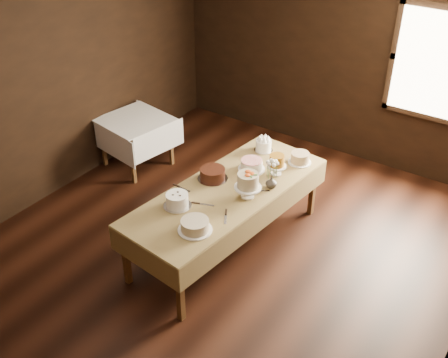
{
  "coord_description": "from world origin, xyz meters",
  "views": [
    {
      "loc": [
        2.68,
        -3.69,
        4.02
      ],
      "look_at": [
        0.0,
        0.2,
        0.95
      ],
      "focal_mm": 43.42,
      "sensor_mm": 36.0,
      "label": 1
    }
  ],
  "objects_px": {
    "cake_lattice": "(252,165)",
    "cake_server_b": "(226,219)",
    "cake_server_d": "(263,191)",
    "display_table": "(227,194)",
    "cake_caramel": "(276,166)",
    "cake_server_c": "(240,178)",
    "cake_speckled": "(300,158)",
    "cake_flowers": "(248,187)",
    "flower_vase": "(271,182)",
    "cake_meringue": "(264,146)",
    "cake_server_a": "(207,205)",
    "cake_chocolate": "(213,174)",
    "cake_cream": "(195,226)",
    "side_table": "(135,125)",
    "cake_server_e": "(185,189)",
    "cake_swirl": "(177,201)"
  },
  "relations": [
    {
      "from": "cake_cream",
      "to": "flower_vase",
      "type": "bearing_deg",
      "value": 77.92
    },
    {
      "from": "side_table",
      "to": "cake_lattice",
      "type": "distance_m",
      "value": 2.05
    },
    {
      "from": "side_table",
      "to": "cake_meringue",
      "type": "relative_size",
      "value": 3.71
    },
    {
      "from": "cake_chocolate",
      "to": "cake_server_c",
      "type": "bearing_deg",
      "value": 35.96
    },
    {
      "from": "cake_meringue",
      "to": "cake_caramel",
      "type": "relative_size",
      "value": 1.03
    },
    {
      "from": "cake_caramel",
      "to": "cake_server_c",
      "type": "distance_m",
      "value": 0.43
    },
    {
      "from": "cake_caramel",
      "to": "cake_server_c",
      "type": "relative_size",
      "value": 1.06
    },
    {
      "from": "cake_speckled",
      "to": "cake_server_b",
      "type": "height_order",
      "value": "cake_speckled"
    },
    {
      "from": "side_table",
      "to": "cake_server_c",
      "type": "xyz_separation_m",
      "value": [
        2.02,
        -0.49,
        0.13
      ]
    },
    {
      "from": "cake_meringue",
      "to": "cake_flowers",
      "type": "relative_size",
      "value": 0.9
    },
    {
      "from": "cake_flowers",
      "to": "cake_chocolate",
      "type": "bearing_deg",
      "value": 172.19
    },
    {
      "from": "side_table",
      "to": "cake_caramel",
      "type": "xyz_separation_m",
      "value": [
        2.31,
        -0.18,
        0.24
      ]
    },
    {
      "from": "cake_server_d",
      "to": "display_table",
      "type": "bearing_deg",
      "value": 178.55
    },
    {
      "from": "cake_lattice",
      "to": "cake_server_c",
      "type": "relative_size",
      "value": 1.4
    },
    {
      "from": "cake_server_e",
      "to": "flower_vase",
      "type": "distance_m",
      "value": 0.93
    },
    {
      "from": "display_table",
      "to": "side_table",
      "type": "distance_m",
      "value": 2.17
    },
    {
      "from": "cake_server_b",
      "to": "cake_chocolate",
      "type": "bearing_deg",
      "value": -166.49
    },
    {
      "from": "cake_server_c",
      "to": "cake_server_e",
      "type": "bearing_deg",
      "value": 125.19
    },
    {
      "from": "cake_flowers",
      "to": "cake_cream",
      "type": "relative_size",
      "value": 0.87
    },
    {
      "from": "cake_cream",
      "to": "cake_server_b",
      "type": "distance_m",
      "value": 0.34
    },
    {
      "from": "display_table",
      "to": "cake_speckled",
      "type": "xyz_separation_m",
      "value": [
        0.37,
        0.94,
        0.12
      ]
    },
    {
      "from": "cake_meringue",
      "to": "cake_server_b",
      "type": "bearing_deg",
      "value": -73.96
    },
    {
      "from": "cake_caramel",
      "to": "cake_server_a",
      "type": "xyz_separation_m",
      "value": [
        -0.29,
        -0.92,
        -0.11
      ]
    },
    {
      "from": "cake_lattice",
      "to": "cake_server_b",
      "type": "relative_size",
      "value": 1.4
    },
    {
      "from": "cake_meringue",
      "to": "cake_server_d",
      "type": "bearing_deg",
      "value": -59.42
    },
    {
      "from": "cake_swirl",
      "to": "cake_server_a",
      "type": "distance_m",
      "value": 0.31
    },
    {
      "from": "cake_server_c",
      "to": "display_table",
      "type": "bearing_deg",
      "value": 162.85
    },
    {
      "from": "side_table",
      "to": "cake_swirl",
      "type": "distance_m",
      "value": 2.21
    },
    {
      "from": "cake_cream",
      "to": "side_table",
      "type": "bearing_deg",
      "value": 145.23
    },
    {
      "from": "display_table",
      "to": "cake_flowers",
      "type": "distance_m",
      "value": 0.31
    },
    {
      "from": "cake_server_e",
      "to": "flower_vase",
      "type": "bearing_deg",
      "value": 40.2
    },
    {
      "from": "cake_server_a",
      "to": "cake_server_e",
      "type": "xyz_separation_m",
      "value": [
        -0.36,
        0.09,
        0.0
      ]
    },
    {
      "from": "cake_meringue",
      "to": "cake_server_a",
      "type": "xyz_separation_m",
      "value": [
        0.1,
        -1.29,
        -0.07
      ]
    },
    {
      "from": "cake_swirl",
      "to": "cake_server_c",
      "type": "xyz_separation_m",
      "value": [
        0.24,
        0.8,
        -0.07
      ]
    },
    {
      "from": "cake_speckled",
      "to": "cake_flowers",
      "type": "bearing_deg",
      "value": -97.79
    },
    {
      "from": "flower_vase",
      "to": "cake_server_a",
      "type": "bearing_deg",
      "value": -120.0
    },
    {
      "from": "cake_lattice",
      "to": "cake_server_e",
      "type": "height_order",
      "value": "cake_lattice"
    },
    {
      "from": "cake_meringue",
      "to": "cake_server_b",
      "type": "relative_size",
      "value": 1.1
    },
    {
      "from": "cake_lattice",
      "to": "cake_cream",
      "type": "xyz_separation_m",
      "value": [
        0.14,
        -1.25,
        0.0
      ]
    },
    {
      "from": "cake_chocolate",
      "to": "cake_cream",
      "type": "height_order",
      "value": "cake_chocolate"
    },
    {
      "from": "side_table",
      "to": "cake_meringue",
      "type": "bearing_deg",
      "value": 5.63
    },
    {
      "from": "cake_flowers",
      "to": "cake_speckled",
      "type": "bearing_deg",
      "value": 82.21
    },
    {
      "from": "display_table",
      "to": "cake_cream",
      "type": "relative_size",
      "value": 7.56
    },
    {
      "from": "display_table",
      "to": "cake_server_c",
      "type": "distance_m",
      "value": 0.27
    },
    {
      "from": "side_table",
      "to": "cake_chocolate",
      "type": "height_order",
      "value": "cake_chocolate"
    },
    {
      "from": "flower_vase",
      "to": "display_table",
      "type": "bearing_deg",
      "value": -139.73
    },
    {
      "from": "cake_lattice",
      "to": "cake_server_e",
      "type": "distance_m",
      "value": 0.84
    },
    {
      "from": "cake_server_c",
      "to": "side_table",
      "type": "bearing_deg",
      "value": 56.9
    },
    {
      "from": "cake_chocolate",
      "to": "cake_server_b",
      "type": "distance_m",
      "value": 0.76
    },
    {
      "from": "cake_speckled",
      "to": "cake_server_b",
      "type": "relative_size",
      "value": 1.12
    }
  ]
}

